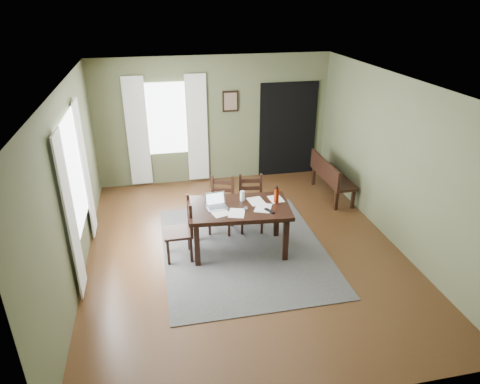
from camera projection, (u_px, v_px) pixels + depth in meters
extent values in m
cube|color=#492C16|center=(244.00, 249.00, 7.06)|extent=(5.00, 6.00, 0.01)
cube|color=#555C3B|center=(214.00, 120.00, 9.14)|extent=(5.00, 0.02, 2.70)
cube|color=#555C3B|center=(315.00, 300.00, 3.82)|extent=(5.00, 0.02, 2.70)
cube|color=#555C3B|center=(71.00, 187.00, 6.02)|extent=(0.02, 6.00, 2.70)
cube|color=#555C3B|center=(394.00, 161.00, 6.94)|extent=(0.02, 6.00, 2.70)
cube|color=white|center=(244.00, 83.00, 5.90)|extent=(5.00, 6.00, 0.02)
cube|color=#424242|center=(244.00, 248.00, 7.05)|extent=(2.60, 3.20, 0.01)
cube|color=black|center=(239.00, 208.00, 6.71)|extent=(1.66, 1.09, 0.06)
cube|color=black|center=(239.00, 211.00, 6.73)|extent=(1.47, 0.90, 0.05)
cube|color=black|center=(197.00, 246.00, 6.49)|extent=(0.09, 0.09, 0.67)
cube|color=black|center=(196.00, 222.00, 7.15)|extent=(0.09, 0.09, 0.67)
cube|color=black|center=(285.00, 241.00, 6.63)|extent=(0.09, 0.09, 0.67)
cube|color=black|center=(276.00, 218.00, 7.29)|extent=(0.09, 0.09, 0.67)
cube|color=black|center=(178.00, 232.00, 6.64)|extent=(0.44, 0.44, 0.04)
cube|color=black|center=(167.00, 241.00, 6.86)|extent=(0.04, 0.04, 0.42)
cube|color=black|center=(189.00, 238.00, 6.93)|extent=(0.04, 0.04, 0.42)
cube|color=black|center=(168.00, 253.00, 6.55)|extent=(0.04, 0.04, 0.42)
cube|color=black|center=(191.00, 250.00, 6.62)|extent=(0.04, 0.04, 0.42)
cube|color=black|center=(189.00, 210.00, 6.72)|extent=(0.05, 0.05, 0.54)
cube|color=black|center=(191.00, 221.00, 6.39)|extent=(0.05, 0.05, 0.54)
cube|color=black|center=(190.00, 224.00, 6.62)|extent=(0.03, 0.32, 0.07)
cube|color=black|center=(190.00, 215.00, 6.56)|extent=(0.03, 0.32, 0.07)
cube|color=black|center=(189.00, 207.00, 6.50)|extent=(0.03, 0.32, 0.07)
cube|color=black|center=(221.00, 209.00, 7.40)|extent=(0.54, 0.54, 0.04)
cube|color=black|center=(210.00, 224.00, 7.36)|extent=(0.05, 0.05, 0.41)
cube|color=black|center=(213.00, 215.00, 7.67)|extent=(0.05, 0.05, 0.41)
cube|color=black|center=(229.00, 225.00, 7.32)|extent=(0.05, 0.05, 0.41)
cube|color=black|center=(232.00, 216.00, 7.63)|extent=(0.05, 0.05, 0.41)
cube|color=black|center=(212.00, 189.00, 7.48)|extent=(0.06, 0.06, 0.52)
cube|color=black|center=(233.00, 190.00, 7.43)|extent=(0.06, 0.06, 0.52)
cube|color=black|center=(223.00, 197.00, 7.51)|extent=(0.30, 0.13, 0.07)
cube|color=black|center=(223.00, 190.00, 7.45)|extent=(0.30, 0.13, 0.07)
cube|color=black|center=(222.00, 182.00, 7.39)|extent=(0.30, 0.13, 0.07)
cube|color=black|center=(251.00, 207.00, 7.45)|extent=(0.48, 0.48, 0.04)
cube|color=black|center=(242.00, 223.00, 7.38)|extent=(0.05, 0.05, 0.41)
cube|color=black|center=(241.00, 214.00, 7.69)|extent=(0.05, 0.05, 0.41)
cube|color=black|center=(262.00, 223.00, 7.40)|extent=(0.05, 0.05, 0.41)
cube|color=black|center=(260.00, 213.00, 7.71)|extent=(0.05, 0.05, 0.41)
cube|color=black|center=(240.00, 188.00, 7.50)|extent=(0.05, 0.05, 0.52)
cube|color=black|center=(261.00, 188.00, 7.52)|extent=(0.05, 0.05, 0.52)
cube|color=black|center=(251.00, 195.00, 7.57)|extent=(0.31, 0.07, 0.07)
cube|color=black|center=(251.00, 188.00, 7.51)|extent=(0.31, 0.07, 0.07)
cube|color=black|center=(251.00, 181.00, 7.45)|extent=(0.31, 0.07, 0.07)
cube|color=black|center=(333.00, 177.00, 8.71)|extent=(0.46, 1.42, 0.06)
cube|color=black|center=(353.00, 199.00, 8.30)|extent=(0.06, 0.06, 0.40)
cube|color=black|center=(336.00, 200.00, 8.24)|extent=(0.06, 0.06, 0.40)
cube|color=black|center=(329.00, 175.00, 9.38)|extent=(0.06, 0.06, 0.40)
cube|color=black|center=(314.00, 176.00, 9.32)|extent=(0.06, 0.06, 0.40)
cube|color=black|center=(325.00, 168.00, 8.59)|extent=(0.05, 1.42, 0.35)
cube|color=#B7B7BC|center=(217.00, 208.00, 6.64)|extent=(0.34, 0.25, 0.02)
cube|color=#B7B7BC|center=(215.00, 198.00, 6.69)|extent=(0.32, 0.09, 0.21)
cube|color=silver|center=(215.00, 199.00, 6.68)|extent=(0.28, 0.07, 0.17)
cube|color=#3F3F42|center=(217.00, 207.00, 6.63)|extent=(0.28, 0.16, 0.00)
cube|color=#3F3F42|center=(246.00, 209.00, 6.59)|extent=(0.07, 0.10, 0.03)
cube|color=black|center=(269.00, 211.00, 6.54)|extent=(0.13, 0.20, 0.02)
cylinder|color=silver|center=(242.00, 196.00, 6.85)|extent=(0.10, 0.10, 0.16)
cylinder|color=#9F2B0C|center=(276.00, 195.00, 6.78)|extent=(0.08, 0.08, 0.24)
cylinder|color=black|center=(277.00, 188.00, 6.72)|extent=(0.05, 0.05, 0.04)
cube|color=white|center=(219.00, 212.00, 6.52)|extent=(0.33, 0.39, 0.00)
cube|color=white|center=(263.00, 208.00, 6.65)|extent=(0.35, 0.39, 0.00)
cube|color=white|center=(256.00, 201.00, 6.86)|extent=(0.28, 0.34, 0.00)
cube|color=white|center=(276.00, 199.00, 6.93)|extent=(0.24, 0.29, 0.00)
cube|color=white|center=(237.00, 213.00, 6.49)|extent=(0.32, 0.37, 0.00)
cube|color=white|center=(74.00, 175.00, 6.16)|extent=(0.01, 1.30, 1.70)
cube|color=white|center=(167.00, 119.00, 8.88)|extent=(1.00, 0.01, 1.50)
cube|color=silver|center=(71.00, 217.00, 5.54)|extent=(0.03, 0.48, 2.30)
cube|color=silver|center=(85.00, 170.00, 7.00)|extent=(0.03, 0.48, 2.30)
cube|color=silver|center=(138.00, 133.00, 8.85)|extent=(0.44, 0.03, 2.30)
cube|color=silver|center=(197.00, 129.00, 9.08)|extent=(0.44, 0.03, 2.30)
cube|color=black|center=(230.00, 101.00, 9.00)|extent=(0.34, 0.03, 0.44)
cube|color=brown|center=(231.00, 101.00, 8.99)|extent=(0.27, 0.01, 0.36)
cube|color=black|center=(288.00, 130.00, 9.54)|extent=(1.30, 0.03, 2.10)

